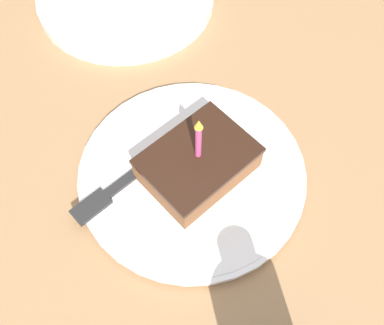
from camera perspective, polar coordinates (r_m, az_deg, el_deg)
ground_plane at (r=0.56m, az=-1.84°, el=-4.91°), size 2.40×2.40×0.04m
plate at (r=0.55m, az=-0.00°, el=-1.39°), size 0.28×0.28×0.02m
cake_slice at (r=0.52m, az=0.88°, el=-0.16°), size 0.09×0.13×0.10m
fork at (r=0.54m, az=-7.54°, el=-1.60°), size 0.02×0.20×0.00m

